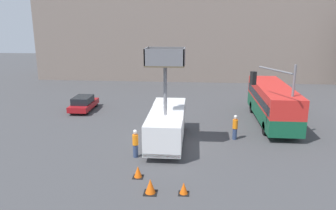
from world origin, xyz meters
TOP-DOWN VIEW (x-y plane):
  - ground_plane at (0.00, 0.00)m, footprint 120.00×120.00m
  - building_backdrop_far at (0.00, 29.22)m, footprint 44.00×10.00m
  - utility_truck at (-1.03, 0.95)m, footprint 2.54×7.44m
  - city_bus at (7.53, 6.36)m, footprint 2.61×10.06m
  - traffic_light_pole at (6.81, 2.02)m, footprint 3.47×3.22m
  - road_worker_near_truck at (-2.81, -1.77)m, footprint 0.38×0.38m
  - road_worker_directing at (3.94, 2.04)m, footprint 0.38×0.38m
  - traffic_cone_near_truck at (-1.24, -6.20)m, footprint 0.69×0.69m
  - traffic_cone_mid_road at (0.48, -6.12)m, footprint 0.55×0.55m
  - traffic_cone_far_side at (-2.18, -4.52)m, footprint 0.59×0.59m
  - parked_car_curbside at (-9.87, 8.74)m, footprint 1.82×4.20m

SIDE VIEW (x-z plane):
  - ground_plane at x=0.00m, z-range 0.00..0.00m
  - traffic_cone_mid_road at x=0.48m, z-range -0.02..0.61m
  - traffic_cone_far_side at x=-2.18m, z-range -0.02..0.66m
  - traffic_cone_near_truck at x=-1.24m, z-range -0.02..0.77m
  - parked_car_curbside at x=-9.87m, z-range 0.01..1.44m
  - road_worker_near_truck at x=-2.81m, z-range 0.01..1.88m
  - road_worker_directing at x=3.94m, z-range 0.01..1.89m
  - utility_truck at x=-1.03m, z-range -1.91..4.99m
  - city_bus at x=7.53m, z-range 0.28..3.51m
  - traffic_light_pole at x=6.81m, z-range 1.02..6.58m
  - building_backdrop_far at x=0.00m, z-range 0.00..16.13m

